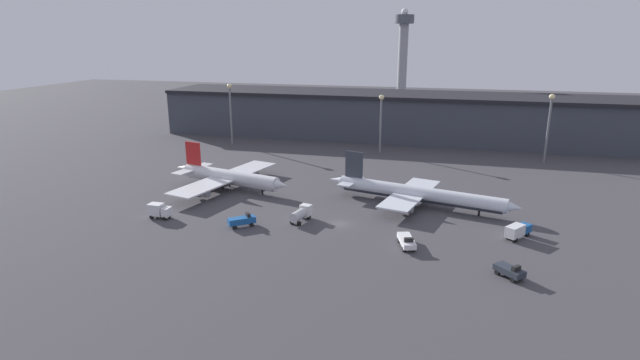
# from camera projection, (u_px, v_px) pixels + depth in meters

# --- Properties ---
(ground) EXTENTS (600.00, 600.00, 0.00)m
(ground) POSITION_uv_depth(u_px,v_px,m) (340.00, 224.00, 108.93)
(ground) COLOR #423F44
(terminal_building) EXTENTS (182.45, 29.00, 17.96)m
(terminal_building) POSITION_uv_depth(u_px,v_px,m) (393.00, 116.00, 196.25)
(terminal_building) COLOR #3D424C
(terminal_building) RESTS_ON ground
(airplane_0) EXTENTS (36.36, 38.04, 11.51)m
(airplane_0) POSITION_uv_depth(u_px,v_px,m) (228.00, 177.00, 133.23)
(airplane_0) COLOR silver
(airplane_0) RESTS_ON ground
(airplane_1) EXTENTS (46.97, 27.69, 11.56)m
(airplane_1) POSITION_uv_depth(u_px,v_px,m) (417.00, 194.00, 119.91)
(airplane_1) COLOR silver
(airplane_1) RESTS_ON ground
(service_vehicle_0) EXTENTS (3.69, 6.91, 3.17)m
(service_vehicle_0) POSITION_uv_depth(u_px,v_px,m) (301.00, 214.00, 110.04)
(service_vehicle_0) COLOR white
(service_vehicle_0) RESTS_ON ground
(service_vehicle_1) EXTENTS (5.11, 2.48, 3.36)m
(service_vehicle_1) POSITION_uv_depth(u_px,v_px,m) (159.00, 210.00, 111.90)
(service_vehicle_1) COLOR white
(service_vehicle_1) RESTS_ON ground
(service_vehicle_2) EXTENTS (5.84, 6.91, 2.98)m
(service_vehicle_2) POSITION_uv_depth(u_px,v_px,m) (518.00, 230.00, 100.88)
(service_vehicle_2) COLOR #195199
(service_vehicle_2) RESTS_ON ground
(service_vehicle_3) EXTENTS (5.32, 5.31, 2.60)m
(service_vehicle_3) POSITION_uv_depth(u_px,v_px,m) (510.00, 271.00, 84.69)
(service_vehicle_3) COLOR #282D38
(service_vehicle_3) RESTS_ON ground
(service_vehicle_4) EXTENTS (5.83, 5.32, 2.88)m
(service_vehicle_4) POSITION_uv_depth(u_px,v_px,m) (242.00, 221.00, 107.15)
(service_vehicle_4) COLOR #195199
(service_vehicle_4) RESTS_ON ground
(service_vehicle_5) EXTENTS (4.39, 7.20, 2.55)m
(service_vehicle_5) POSITION_uv_depth(u_px,v_px,m) (407.00, 241.00, 96.93)
(service_vehicle_5) COLOR white
(service_vehicle_5) RESTS_ON ground
(lamp_post_0) EXTENTS (1.80, 1.80, 22.61)m
(lamp_post_0) POSITION_uv_depth(u_px,v_px,m) (230.00, 106.00, 183.93)
(lamp_post_0) COLOR slate
(lamp_post_0) RESTS_ON ground
(lamp_post_1) EXTENTS (1.80, 1.80, 20.21)m
(lamp_post_1) POSITION_uv_depth(u_px,v_px,m) (381.00, 115.00, 170.72)
(lamp_post_1) COLOR slate
(lamp_post_1) RESTS_ON ground
(lamp_post_2) EXTENTS (1.80, 1.80, 22.01)m
(lamp_post_2) POSITION_uv_depth(u_px,v_px,m) (549.00, 119.00, 157.45)
(lamp_post_2) COLOR slate
(lamp_post_2) RESTS_ON ground
(control_tower) EXTENTS (9.00, 9.00, 51.50)m
(control_tower) POSITION_uv_depth(u_px,v_px,m) (403.00, 57.00, 237.00)
(control_tower) COLOR #99999E
(control_tower) RESTS_ON ground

